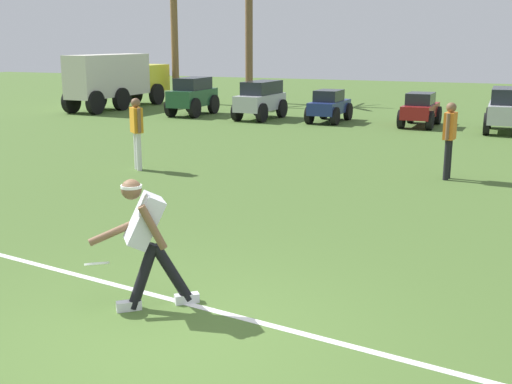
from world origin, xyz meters
TOP-DOWN VIEW (x-y plane):
  - ground_plane at (0.00, 0.00)m, footprint 80.00×80.00m
  - field_line_paint at (0.00, 0.77)m, footprint 19.77×3.04m
  - frisbee_thrower at (-0.62, 0.57)m, footprint 1.02×0.66m
  - frisbee_in_flight at (-1.12, 0.39)m, footprint 0.36×0.36m
  - teammate_near_sideline at (-4.82, 6.84)m, footprint 0.42×0.37m
  - teammate_midfield at (1.52, 8.46)m, footprint 0.24×0.50m
  - parked_car_slot_a at (-8.69, 16.56)m, footprint 1.18×2.36m
  - parked_car_slot_b at (-5.88, 16.43)m, footprint 1.28×2.46m
  - parked_car_slot_c at (-3.38, 16.56)m, footprint 1.13×2.22m
  - parked_car_slot_d at (-0.30, 16.59)m, footprint 1.13×2.22m
  - parked_car_slot_e at (2.31, 16.25)m, footprint 1.20×2.42m
  - box_truck at (-12.72, 17.54)m, footprint 1.51×5.93m
  - palm_tree_far_left at (-11.75, 20.66)m, footprint 3.33×3.34m
  - palm_tree_left_of_centre at (-8.82, 22.19)m, footprint 3.36×3.87m

SIDE VIEW (x-z plane):
  - ground_plane at x=0.00m, z-range 0.00..0.00m
  - field_line_paint at x=0.00m, z-range 0.00..0.01m
  - frisbee_in_flight at x=-1.12m, z-range 0.42..0.54m
  - parked_car_slot_c at x=-3.38m, z-range 0.01..1.11m
  - parked_car_slot_d at x=-0.30m, z-range 0.01..1.11m
  - parked_car_slot_b at x=-5.88m, z-range 0.05..1.39m
  - parked_car_slot_e at x=2.31m, z-range 0.05..1.39m
  - parked_car_slot_a at x=-8.69m, z-range 0.04..1.44m
  - frisbee_thrower at x=-0.62m, z-range 0.09..1.49m
  - teammate_near_sideline at x=-4.82m, z-range 0.16..1.72m
  - teammate_midfield at x=1.52m, z-range 0.16..1.72m
  - box_truck at x=-12.72m, z-range 0.13..2.33m
  - palm_tree_far_left at x=-11.75m, z-range 0.57..6.27m
  - palm_tree_left_of_centre at x=-8.82m, z-range 0.67..6.35m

